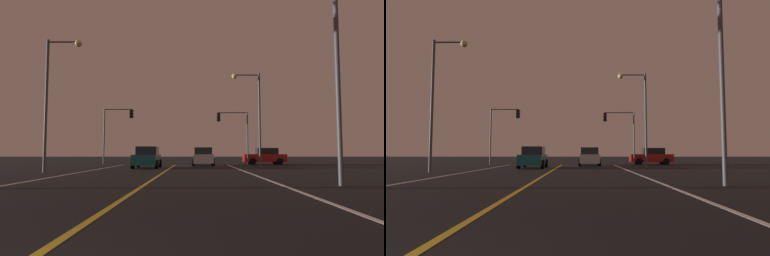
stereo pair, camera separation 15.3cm
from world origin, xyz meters
The scene contains 11 objects.
lane_edge_right centered at (5.18, 12.68, 0.00)m, with size 0.16×37.35×0.01m, color silver.
lane_edge_left centered at (-5.18, 12.68, 0.00)m, with size 0.16×37.35×0.01m, color silver.
lane_center_divider centered at (0.00, 12.68, 0.00)m, with size 0.16×37.35×0.01m, color gold.
car_oncoming centered at (-1.84, 24.50, 0.82)m, with size 2.02×4.30×1.70m.
car_ahead_far centered at (2.72, 29.47, 0.82)m, with size 2.02×4.30×1.70m.
car_crossing_side centered at (9.25, 32.72, 0.82)m, with size 4.30×2.02×1.70m.
traffic_light_near_right centered at (5.79, 31.85, 3.99)m, with size 3.25×0.36×5.35m.
traffic_light_near_left centered at (-5.91, 31.85, 4.22)m, with size 3.09×0.36×5.70m.
street_lamp_right_near centered at (6.72, 10.43, 5.57)m, with size 2.64×0.44×8.83m.
street_lamp_left_mid centered at (-6.81, 18.41, 5.25)m, with size 2.21×0.44×8.31m.
street_lamp_right_far centered at (6.75, 25.36, 5.00)m, with size 2.37×0.44×7.82m.
Camera 2 is at (2.03, -1.91, 1.22)m, focal length 31.05 mm.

